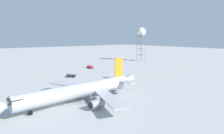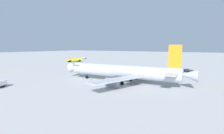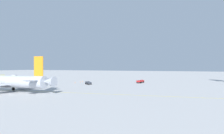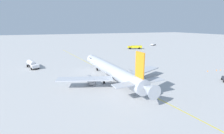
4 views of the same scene
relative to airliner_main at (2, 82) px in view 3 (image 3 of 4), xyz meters
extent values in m
cylinder|color=#B2B7C1|center=(0.52, 0.03, 0.18)|extent=(33.99, 5.78, 3.77)
cone|color=#B2B7C1|center=(-17.86, -1.07, 0.48)|extent=(4.18, 3.44, 3.21)
ellipsoid|color=slate|center=(-1.17, -0.07, -0.85)|extent=(12.36, 4.12, 2.08)
cube|color=orange|center=(-14.33, -0.86, 5.00)|extent=(3.21, 0.43, 5.86)
cube|color=#B2B7C1|center=(-14.55, 2.75, 0.94)|extent=(2.94, 5.85, 0.20)
cube|color=#B2B7C1|center=(-14.12, -4.46, 0.94)|extent=(2.94, 5.85, 0.20)
cube|color=#B2B7C1|center=(-1.95, -9.47, -0.48)|extent=(9.49, 14.99, 0.28)
cylinder|color=gray|center=(0.27, -7.10, -1.77)|extent=(3.83, 2.31, 2.09)
cylinder|color=black|center=(2.17, -6.99, -1.77)|extent=(0.26, 1.78, 1.78)
cylinder|color=#9EA0A5|center=(-0.97, -3.35, -1.56)|extent=(0.20, 0.20, 2.17)
cylinder|color=black|center=(-0.97, -3.35, -2.65)|extent=(1.12, 0.37, 1.10)
cube|color=#232326|center=(-33.44, -48.54, -2.72)|extent=(2.49, 5.34, 0.20)
cube|color=red|center=(-33.73, -50.32, -2.29)|extent=(2.20, 1.84, 0.65)
cube|color=black|center=(-33.84, -50.98, -2.20)|extent=(1.66, 0.35, 0.36)
cube|color=red|center=(-33.30, -47.69, -2.27)|extent=(2.50, 3.67, 0.70)
cube|color=red|center=(-33.73, -50.32, -1.87)|extent=(1.47, 0.82, 0.16)
cylinder|color=black|center=(-32.75, -50.48, -2.82)|extent=(0.40, 0.80, 0.76)
cylinder|color=black|center=(-34.71, -50.16, -2.82)|extent=(0.40, 0.80, 0.76)
cylinder|color=black|center=(-32.20, -47.08, -2.82)|extent=(0.40, 0.80, 0.76)
cylinder|color=black|center=(-34.16, -46.76, -2.82)|extent=(0.40, 0.80, 0.76)
cylinder|color=black|center=(58.70, -44.94, -2.50)|extent=(0.76, 1.41, 1.40)
cylinder|color=black|center=(61.20, -45.90, -2.50)|extent=(0.76, 1.41, 1.40)
cube|color=#232326|center=(-13.47, -32.34, -2.78)|extent=(3.94, 3.82, 0.20)
cube|color=#2D333D|center=(-12.46, -33.28, -2.33)|extent=(2.10, 2.13, 0.70)
cube|color=black|center=(-12.10, -33.62, -2.22)|extent=(1.10, 1.17, 0.39)
cube|color=#2D333D|center=(-13.98, -31.87, -2.38)|extent=(3.11, 3.07, 0.60)
cylinder|color=black|center=(-11.84, -32.62, -2.88)|extent=(0.66, 0.64, 0.64)
cylinder|color=black|center=(-13.08, -33.94, -2.88)|extent=(0.66, 0.64, 0.64)
cylinder|color=black|center=(-13.78, -30.81, -2.88)|extent=(0.66, 0.64, 0.64)
cylinder|color=black|center=(-15.01, -32.14, -2.88)|extent=(0.66, 0.64, 0.64)
cube|color=#232326|center=(75.37, -68.83, -2.70)|extent=(3.98, 5.19, 0.20)
cube|color=white|center=(76.13, -70.33, -2.32)|extent=(2.77, 2.36, 0.55)
cube|color=black|center=(76.41, -70.88, -2.24)|extent=(1.81, 0.98, 0.31)
cube|color=white|center=(75.00, -68.10, -2.25)|extent=(3.55, 3.89, 0.70)
cylinder|color=black|center=(77.19, -69.79, -2.80)|extent=(0.61, 0.84, 0.80)
cylinder|color=black|center=(75.08, -70.87, -2.80)|extent=(0.61, 0.84, 0.80)
cylinder|color=black|center=(75.73, -66.92, -2.80)|extent=(0.61, 0.84, 0.80)
cylinder|color=black|center=(73.61, -68.00, -2.80)|extent=(0.61, 0.84, 0.80)
cube|color=yellow|center=(-1.80, -3.36, -3.19)|extent=(154.52, 21.08, 0.01)
cone|color=orange|center=(-3.17, -37.21, -2.92)|extent=(0.36, 0.36, 0.55)
cylinder|color=white|center=(-3.17, -37.21, -2.90)|extent=(0.22, 0.22, 0.06)
cone|color=orange|center=(-3.58, -41.35, -2.92)|extent=(0.36, 0.36, 0.55)
cylinder|color=white|center=(-3.58, -41.35, -2.90)|extent=(0.22, 0.22, 0.06)
cone|color=orange|center=(-3.78, -43.34, -2.92)|extent=(0.36, 0.36, 0.55)
cylinder|color=white|center=(-3.78, -43.34, -2.90)|extent=(0.22, 0.22, 0.06)
camera|label=1|loc=(24.95, 45.42, 14.39)|focal=31.31mm
camera|label=2|loc=(-23.69, 44.16, 7.51)|focal=27.44mm
camera|label=3|loc=(-56.50, 43.52, 4.91)|focal=30.68mm
camera|label=4|loc=(-45.27, 18.20, 13.48)|focal=26.59mm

